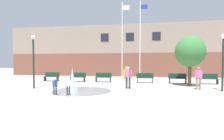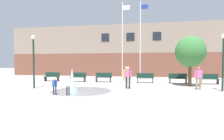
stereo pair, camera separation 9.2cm
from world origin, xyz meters
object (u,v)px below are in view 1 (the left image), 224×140
park_bench_under_left_flagpole (103,77)px  park_bench_center (145,78)px  park_bench_near_trashcan (208,79)px  adult_near_bench (128,76)px  park_bench_far_left (52,76)px  park_bench_under_right_flagpole (177,78)px  lamp_post_left_lane (33,54)px  flagpole_right (140,39)px  lamp_post_right_lane (223,54)px  street_tree_near_building (190,52)px  child_running (55,85)px  flagpole_left (122,39)px  adult_watching (198,76)px  teen_by_trashcan (126,75)px  child_in_fountain (68,85)px  park_bench_left_of_flagpoles (78,77)px

park_bench_under_left_flagpole → park_bench_center: 4.01m
park_bench_near_trashcan → adult_near_bench: size_ratio=1.01×
park_bench_far_left → park_bench_under_right_flagpole: 12.35m
park_bench_under_left_flagpole → lamp_post_left_lane: size_ratio=0.41×
flagpole_right → lamp_post_right_lane: flagpole_right is taller
street_tree_near_building → park_bench_far_left: bearing=173.0°
park_bench_center → park_bench_under_right_flagpole: bearing=-1.2°
child_running → adult_near_bench: bearing=139.1°
flagpole_left → park_bench_under_left_flagpole: bearing=-136.0°
park_bench_under_right_flagpole → lamp_post_left_lane: bearing=-155.2°
park_bench_far_left → adult_watching: adult_watching is taller
adult_watching → lamp_post_right_lane: size_ratio=0.42×
child_running → flagpole_right: flagpole_right is taller
lamp_post_left_lane → child_running: bearing=-38.0°
flagpole_left → flagpole_right: 1.86m
adult_watching → lamp_post_left_lane: 11.91m
flagpole_right → street_tree_near_building: 5.46m
teen_by_trashcan → child_in_fountain: bearing=-178.8°
park_bench_center → lamp_post_left_lane: (-8.07, -5.15, 2.07)m
park_bench_near_trashcan → child_running: bearing=-145.7°
lamp_post_right_lane → child_in_fountain: bearing=-161.6°
park_bench_under_left_flagpole → park_bench_center: size_ratio=1.00×
street_tree_near_building → flagpole_left: bearing=150.2°
park_bench_far_left → park_bench_under_left_flagpole: size_ratio=1.00×
park_bench_center → lamp_post_right_lane: lamp_post_right_lane is taller
child_running → child_in_fountain: bearing=107.9°
park_bench_under_left_flagpole → park_bench_center: bearing=1.0°
park_bench_far_left → park_bench_under_left_flagpole: bearing=1.4°
park_bench_left_of_flagpoles → park_bench_center: same height
adult_near_bench → lamp_post_right_lane: 6.41m
park_bench_under_right_flagpole → flagpole_left: size_ratio=0.19×
child_in_fountain → street_tree_near_building: 9.90m
park_bench_far_left → child_running: bearing=-59.5°
street_tree_near_building → lamp_post_right_lane: bearing=-57.9°
park_bench_under_left_flagpole → adult_near_bench: adult_near_bench is taller
park_bench_far_left → flagpole_left: size_ratio=0.19×
park_bench_under_left_flagpole → child_running: 7.43m
child_running → teen_by_trashcan: bearing=148.5°
child_in_fountain → street_tree_near_building: street_tree_near_building is taller
park_bench_near_trashcan → child_running: 12.97m
flagpole_left → lamp_post_left_lane: size_ratio=2.11×
child_in_fountain → flagpole_left: (2.10, 8.83, 3.78)m
park_bench_under_right_flagpole → lamp_post_right_lane: (2.07, -4.08, 1.99)m
adult_near_bench → adult_watching: bearing=108.8°
park_bench_center → street_tree_near_building: size_ratio=0.40×
park_bench_near_trashcan → flagpole_right: 7.32m
park_bench_under_right_flagpole → child_running: bearing=-137.9°
park_bench_under_right_flagpole → teen_by_trashcan: 5.34m
adult_watching → street_tree_near_building: (-0.11, 1.90, 1.83)m
child_in_fountain → teen_by_trashcan: size_ratio=0.62×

